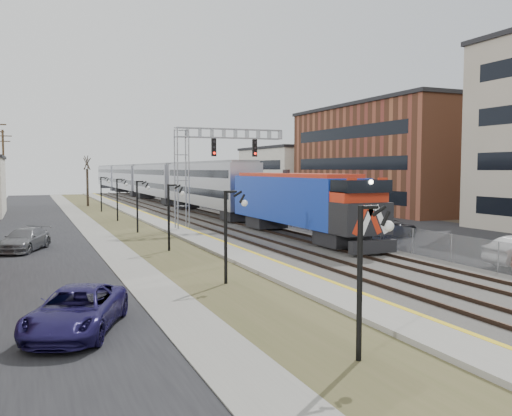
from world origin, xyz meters
TOP-DOWN VIEW (x-y plane):
  - ground at (0.00, 0.00)m, footprint 160.00×160.00m
  - street_west at (-11.50, 35.00)m, footprint 7.00×120.00m
  - sidewalk at (-7.00, 35.00)m, footprint 2.00×120.00m
  - grass_median at (-4.00, 35.00)m, footprint 4.00×120.00m
  - platform at (-1.00, 35.00)m, footprint 2.00×120.00m
  - ballast_bed at (4.00, 35.00)m, footprint 8.00×120.00m
  - parking_lot at (16.00, 35.00)m, footprint 16.00×120.00m
  - platform_edge at (-0.12, 35.00)m, footprint 0.24×120.00m
  - track_near at (2.00, 35.00)m, footprint 1.58×120.00m
  - track_far at (5.50, 35.00)m, footprint 1.58×120.00m
  - train at (5.50, 66.85)m, footprint 3.00×108.65m
  - signal_gantry at (1.22, 27.99)m, footprint 9.00×1.07m
  - lampposts at (-4.00, 18.29)m, footprint 0.14×62.14m
  - fence at (8.20, 35.00)m, footprint 0.04×120.00m
  - buildings_east at (30.00, 31.18)m, footprint 16.00×76.00m
  - bare_trees at (-12.66, 38.91)m, footprint 12.30×42.30m
  - car_lot_c at (12.08, 18.35)m, footprint 5.10×3.38m
  - car_lot_d at (12.44, 21.72)m, footprint 5.32×3.36m
  - car_lot_e at (12.01, 35.58)m, footprint 4.38×1.99m
  - car_lot_f at (13.29, 36.88)m, footprint 4.33×2.20m
  - car_street_a at (-10.39, 3.32)m, footprint 3.81×5.27m
  - car_street_b at (-11.91, 21.43)m, footprint 3.51×5.00m

SIDE VIEW (x-z plane):
  - ground at x=0.00m, z-range 0.00..0.00m
  - street_west at x=-11.50m, z-range 0.00..0.04m
  - parking_lot at x=16.00m, z-range 0.00..0.04m
  - grass_median at x=-4.00m, z-range 0.00..0.06m
  - sidewalk at x=-7.00m, z-range 0.00..0.08m
  - ballast_bed at x=4.00m, z-range 0.00..0.20m
  - platform at x=-1.00m, z-range 0.00..0.24m
  - platform_edge at x=-0.12m, z-range 0.24..0.25m
  - track_near at x=2.00m, z-range 0.20..0.35m
  - track_far at x=5.50m, z-range 0.20..0.35m
  - car_lot_c at x=12.08m, z-range 0.00..1.30m
  - car_street_a at x=-10.39m, z-range 0.00..1.33m
  - car_street_b at x=-11.91m, z-range 0.00..1.34m
  - car_lot_f at x=13.29m, z-range 0.00..1.36m
  - car_lot_d at x=12.44m, z-range 0.00..1.44m
  - car_lot_e at x=12.01m, z-range 0.00..1.46m
  - fence at x=8.20m, z-range 0.00..1.60m
  - lampposts at x=-4.00m, z-range 0.00..4.00m
  - bare_trees at x=-12.66m, z-range -0.27..5.68m
  - train at x=5.50m, z-range 0.28..5.60m
  - signal_gantry at x=1.22m, z-range 1.51..9.66m
  - buildings_east at x=30.00m, z-range -1.19..13.81m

